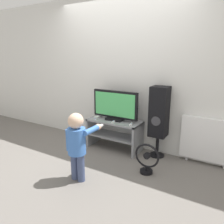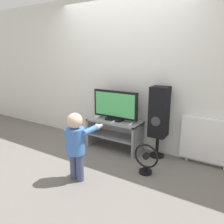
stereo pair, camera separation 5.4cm
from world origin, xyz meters
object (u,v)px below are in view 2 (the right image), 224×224
object	(u,v)px
game_console	(98,117)
floor_fan	(146,160)
television	(115,106)
remote_primary	(131,124)
child	(76,141)
remote_secondary	(114,122)
speaker_tower	(159,113)
radiator	(207,141)

from	to	relation	value
game_console	floor_fan	xyz separation A→B (m)	(1.12, -0.44, -0.34)
television	floor_fan	bearing A→B (deg)	-32.10
remote_primary	child	distance (m)	1.05
remote_primary	remote_secondary	distance (m)	0.31
remote_secondary	floor_fan	size ratio (longest dim) A/B	0.31
speaker_tower	remote_secondary	bearing A→B (deg)	-162.86
game_console	floor_fan	world-z (taller)	game_console
television	remote_primary	world-z (taller)	television
remote_secondary	child	world-z (taller)	child
floor_fan	speaker_tower	bearing A→B (deg)	95.79
remote_secondary	radiator	xyz separation A→B (m)	(1.42, 0.32, -0.14)
game_console	floor_fan	distance (m)	1.25
radiator	remote_secondary	bearing A→B (deg)	-167.08
television	child	world-z (taller)	television
game_console	remote_secondary	distance (m)	0.37
game_console	remote_secondary	world-z (taller)	game_console
remote_primary	floor_fan	bearing A→B (deg)	-42.01
speaker_tower	floor_fan	xyz separation A→B (m)	(0.06, -0.59, -0.52)
remote_secondary	floor_fan	bearing A→B (deg)	-26.44
television	speaker_tower	size ratio (longest dim) A/B	0.73
floor_fan	radiator	xyz separation A→B (m)	(0.66, 0.70, 0.19)
television	floor_fan	distance (m)	1.11
game_console	speaker_tower	size ratio (longest dim) A/B	0.17
speaker_tower	radiator	world-z (taller)	speaker_tower
remote_primary	radiator	bearing A→B (deg)	15.30
remote_secondary	floor_fan	distance (m)	0.91
game_console	floor_fan	size ratio (longest dim) A/B	0.44
television	radiator	distance (m)	1.53
remote_primary	radiator	distance (m)	1.15
speaker_tower	floor_fan	bearing A→B (deg)	-84.21
child	floor_fan	xyz separation A→B (m)	(0.70, 0.61, -0.34)
speaker_tower	game_console	bearing A→B (deg)	-171.85
television	floor_fan	world-z (taller)	television
television	game_console	bearing A→B (deg)	-168.17
television	remote_secondary	world-z (taller)	television
child	speaker_tower	world-z (taller)	speaker_tower
speaker_tower	radiator	xyz separation A→B (m)	(0.72, 0.11, -0.33)
floor_fan	radiator	distance (m)	0.98
game_console	speaker_tower	bearing A→B (deg)	8.15
child	speaker_tower	xyz separation A→B (m)	(0.64, 1.21, 0.18)
remote_secondary	remote_primary	bearing A→B (deg)	4.23
television	speaker_tower	bearing A→B (deg)	6.58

